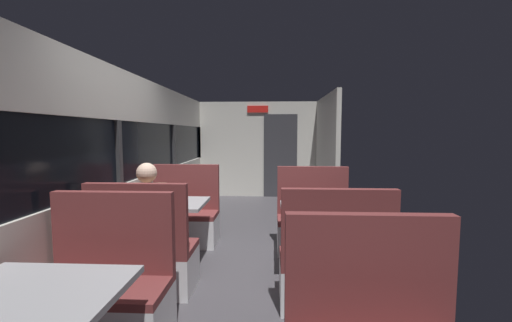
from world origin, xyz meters
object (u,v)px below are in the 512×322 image
Objects in this scene: bench_mid_window_facing_end at (145,259)px; bench_rear_aisle_facing_entry at (313,226)px; dining_table_near_window at (33,310)px; dining_table_mid_window at (167,210)px; bench_near_window_facing_entry at (105,298)px; bench_mid_window_facing_entry at (184,220)px; bench_rear_aisle_facing_end at (334,271)px; dining_table_rear_aisle at (322,217)px; seated_passenger at (147,235)px; coffee_cup_primary at (173,200)px.

bench_mid_window_facing_end and bench_rear_aisle_facing_entry have the same top height.
bench_mid_window_facing_end is (0.00, 1.45, -0.31)m from dining_table_near_window.
dining_table_mid_window is at bearing 90.00° from bench_mid_window_facing_end.
bench_near_window_facing_entry reaches higher than dining_table_near_window.
bench_mid_window_facing_entry is (0.00, 2.15, 0.00)m from bench_near_window_facing_entry.
bench_rear_aisle_facing_end is at bearing -41.77° from bench_mid_window_facing_entry.
dining_table_near_window is 1.00× the size of dining_table_rear_aisle.
bench_rear_aisle_facing_entry is at bearing 90.00° from bench_rear_aisle_facing_end.
seated_passenger is 0.60m from coffee_cup_primary.
dining_table_near_window is 0.77m from bench_near_window_facing_entry.
dining_table_mid_window is at bearing 90.00° from dining_table_near_window.
coffee_cup_primary is (0.10, 2.06, 0.15)m from dining_table_near_window.
bench_mid_window_facing_entry is (0.00, 2.85, -0.31)m from dining_table_near_window.
bench_mid_window_facing_entry is 2.03m from dining_table_rear_aisle.
dining_table_rear_aisle is at bearing -90.00° from bench_rear_aisle_facing_entry.
bench_rear_aisle_facing_end reaches higher than coffee_cup_primary.
bench_mid_window_facing_end is 1.00× the size of bench_rear_aisle_facing_end.
bench_mid_window_facing_end is 1.40m from bench_mid_window_facing_entry.
bench_near_window_facing_entry is 2.15m from bench_mid_window_facing_entry.
bench_mid_window_facing_entry is at bearing 153.32° from dining_table_rear_aisle.
seated_passenger is at bearing 90.00° from bench_mid_window_facing_end.
bench_rear_aisle_facing_end is 1.92m from coffee_cup_primary.
dining_table_near_window is at bearing -132.52° from dining_table_rear_aisle.
dining_table_near_window is at bearing -90.00° from bench_near_window_facing_entry.
dining_table_near_window is 1.49m from bench_mid_window_facing_end.
bench_mid_window_facing_entry reaches higher than coffee_cup_primary.
dining_table_near_window is 0.82× the size of bench_near_window_facing_entry.
dining_table_mid_window is at bearing 90.00° from seated_passenger.
bench_near_window_facing_entry is 1.00× the size of bench_mid_window_facing_entry.
dining_table_rear_aisle is (1.79, 1.25, 0.31)m from bench_near_window_facing_entry.
bench_mid_window_facing_entry is at bearing 90.00° from dining_table_near_window.
bench_mid_window_facing_entry reaches higher than dining_table_mid_window.
dining_table_mid_window is 0.77m from bench_mid_window_facing_entry.
bench_mid_window_facing_end is 0.77m from coffee_cup_primary.
bench_near_window_facing_entry and bench_mid_window_facing_entry have the same top height.
bench_near_window_facing_entry is 12.22× the size of coffee_cup_primary.
bench_near_window_facing_entry is 0.85m from seated_passenger.
dining_table_rear_aisle is at bearing 13.42° from seated_passenger.
dining_table_mid_window is at bearing 90.00° from bench_near_window_facing_entry.
bench_rear_aisle_facing_entry is at bearing -6.38° from bench_mid_window_facing_entry.
bench_near_window_facing_entry is at bearing -145.02° from dining_table_rear_aisle.
bench_near_window_facing_entry is 1.00× the size of bench_mid_window_facing_end.
dining_table_mid_window is 2.03m from bench_rear_aisle_facing_end.
bench_rear_aisle_facing_end is at bearing -25.64° from coffee_cup_primary.
dining_table_near_window is 0.82× the size of bench_rear_aisle_facing_end.
coffee_cup_primary is at bearing 176.28° from dining_table_rear_aisle.
bench_near_window_facing_entry is 0.75m from bench_mid_window_facing_end.
seated_passenger is (0.00, 0.83, 0.21)m from bench_near_window_facing_entry.
bench_mid_window_facing_entry reaches higher than dining_table_rear_aisle.
coffee_cup_primary is at bearing -160.71° from bench_rear_aisle_facing_entry.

